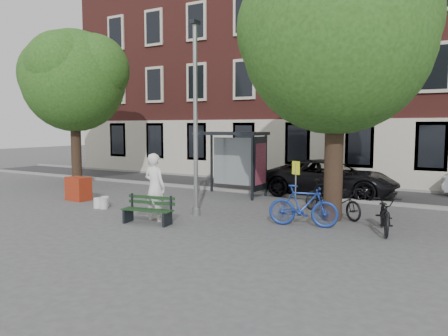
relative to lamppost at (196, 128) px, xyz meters
name	(u,v)px	position (x,y,z in m)	size (l,w,h in m)	color
ground	(196,215)	(0.00, 0.00, -2.78)	(90.00, 90.00, 0.00)	#4C4C4F
road	(282,188)	(0.00, 7.00, -2.78)	(40.00, 4.00, 0.01)	#28282B
curb_near	(263,193)	(0.00, 5.00, -2.72)	(40.00, 0.25, 0.12)	gray
curb_far	(297,182)	(0.00, 9.00, -2.72)	(40.00, 0.25, 0.12)	gray
building_row	(325,52)	(0.00, 13.00, 4.22)	(30.00, 8.00, 14.00)	brown
lamppost	(196,128)	(0.00, 0.00, 0.00)	(0.28, 0.35, 6.11)	#9EA0A3
tree_right	(336,31)	(4.01, 1.38, 2.83)	(5.76, 5.60, 8.20)	black
tree_left	(72,76)	(-8.99, 2.88, 2.43)	(5.18, 4.86, 7.40)	black
bus_shelter	(240,149)	(-0.61, 4.11, -0.87)	(2.85, 1.45, 2.62)	#1E2328
painter	(155,187)	(-0.58, -1.34, -1.76)	(0.75, 0.49, 2.05)	white
bench	(148,211)	(-0.51, -1.75, -2.42)	(1.60, 0.74, 0.79)	#1E2328
bike_a	(340,202)	(4.12, 1.93, -2.30)	(0.65, 1.85, 0.97)	black
bike_b	(303,206)	(3.54, 0.20, -2.19)	(0.56, 1.98, 1.19)	navy
bike_c	(385,214)	(5.68, 0.64, -2.27)	(0.68, 1.95, 1.03)	black
bike_d	(322,193)	(3.10, 3.22, -2.26)	(0.49, 1.73, 1.04)	black
car_dark	(330,178)	(2.56, 6.00, -2.04)	(2.46, 5.34, 1.48)	black
red_stand	(78,189)	(-5.51, 0.04, -2.33)	(0.90, 0.60, 0.90)	maroon
blue_crate	(80,197)	(-5.67, 0.24, -2.68)	(0.55, 0.40, 0.20)	navy
bucket_a	(104,204)	(-3.37, -0.73, -2.60)	(0.28, 0.28, 0.36)	silver
bucket_b	(98,203)	(-3.64, -0.76, -2.60)	(0.28, 0.28, 0.36)	white
bucket_c	(105,202)	(-3.63, -0.42, -2.60)	(0.28, 0.28, 0.36)	white
notice_sign	(296,178)	(3.00, 0.98, -1.51)	(0.29, 0.16, 1.79)	#9EA0A3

